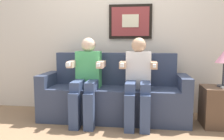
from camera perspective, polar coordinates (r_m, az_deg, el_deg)
ground_plane at (r=2.97m, az=-0.39°, el=-13.91°), size 5.69×5.69×0.00m
back_wall_assembly at (r=3.53m, az=1.41°, el=10.97°), size 4.38×0.10×2.60m
couch at (r=3.18m, az=0.42°, el=-6.55°), size 1.98×0.58×0.90m
person_on_left at (r=3.02m, az=-6.25°, el=-1.65°), size 0.46×0.56×1.11m
person_on_right at (r=2.94m, az=6.47°, el=-1.91°), size 0.46×0.56×1.11m
side_table_right at (r=3.22m, az=24.79°, el=-8.21°), size 0.40×0.40×0.50m
table_lamp at (r=3.16m, az=25.99°, el=2.66°), size 0.22×0.22×0.46m
spare_remote_on_table at (r=3.11m, az=25.78°, el=-3.88°), size 0.04×0.13×0.02m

